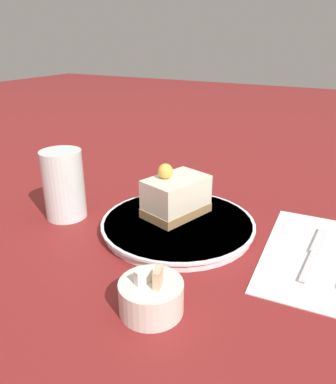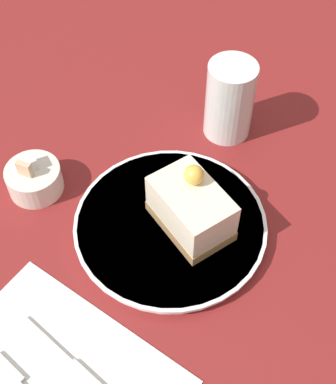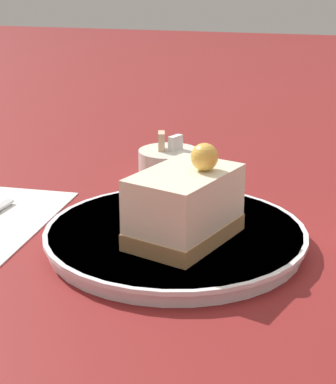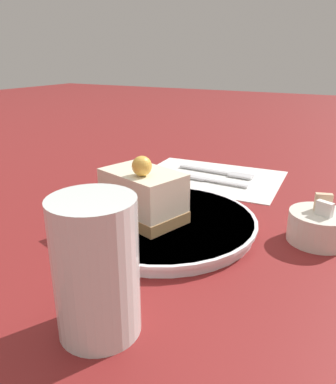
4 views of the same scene
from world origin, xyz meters
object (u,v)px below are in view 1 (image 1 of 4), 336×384
Objects in this scene: sugar_bowl at (151,296)px; drinking_glass at (64,185)px; plate at (178,225)px; knife at (316,248)px; cake_slice at (176,196)px.

sugar_bowl is 0.63× the size of drinking_glass.
plate reaches higher than knife.
cake_slice reaches higher than knife.
cake_slice is 0.19m from drinking_glass.
plate is 2.09× the size of drinking_glass.
plate is 2.07× the size of cake_slice.
knife is at bearing -157.61° from cake_slice.
cake_slice is at bearing -69.77° from sugar_bowl.
drinking_glass is at bearing -28.49° from sugar_bowl.
knife is at bearing -167.51° from drinking_glass.
drinking_glass reaches higher than plate.
cake_slice is 1.61× the size of sugar_bowl.
sugar_bowl is 0.30m from drinking_glass.
knife is 0.42m from drinking_glass.
drinking_glass is at bearing 13.77° from plate.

